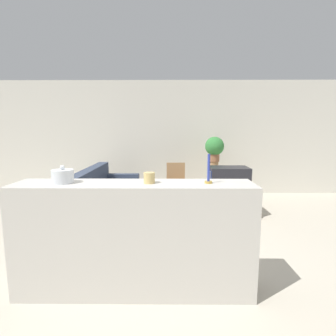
% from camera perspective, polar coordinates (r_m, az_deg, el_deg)
% --- Properties ---
extents(ground_plane, '(14.00, 14.00, 0.00)m').
position_cam_1_polar(ground_plane, '(3.34, -5.69, -19.54)').
color(ground_plane, beige).
extents(wall_back, '(9.00, 0.06, 2.70)m').
position_cam_1_polar(wall_back, '(6.37, -2.57, 6.52)').
color(wall_back, beige).
rests_on(wall_back, ground_plane).
extents(couch, '(0.87, 2.03, 0.85)m').
position_cam_1_polar(couch, '(4.97, -13.22, -6.56)').
color(couch, '#384256').
rests_on(couch, ground_plane).
extents(tv_stand, '(0.74, 0.48, 0.46)m').
position_cam_1_polar(tv_stand, '(4.85, 12.92, -7.73)').
color(tv_stand, '#9E754C').
rests_on(tv_stand, ground_plane).
extents(television, '(0.68, 0.45, 0.45)m').
position_cam_1_polar(television, '(4.74, 13.02, -2.47)').
color(television, '#232328').
rests_on(television, tv_stand).
extents(wooden_chair, '(0.44, 0.44, 0.85)m').
position_cam_1_polar(wooden_chair, '(5.57, 1.72, -2.83)').
color(wooden_chair, '#9E754C').
rests_on(wooden_chair, ground_plane).
extents(plant_stand, '(0.19, 0.19, 0.86)m').
position_cam_1_polar(plant_stand, '(5.92, 9.91, -2.72)').
color(plant_stand, '#9E754C').
rests_on(plant_stand, ground_plane).
extents(potted_plant, '(0.41, 0.41, 0.54)m').
position_cam_1_polar(potted_plant, '(5.82, 10.09, 4.45)').
color(potted_plant, '#8E5B3D').
rests_on(potted_plant, plant_stand).
extents(foreground_counter, '(2.23, 0.44, 1.07)m').
position_cam_1_polar(foreground_counter, '(2.60, -7.23, -14.88)').
color(foreground_counter, beige).
rests_on(foreground_counter, ground_plane).
extents(decorative_bowl, '(0.20, 0.20, 0.17)m').
position_cam_1_polar(decorative_bowl, '(2.60, -21.94, -1.67)').
color(decorative_bowl, silver).
rests_on(decorative_bowl, foreground_counter).
extents(candle_jar, '(0.11, 0.11, 0.10)m').
position_cam_1_polar(candle_jar, '(2.42, -4.10, -2.13)').
color(candle_jar, tan).
rests_on(candle_jar, foreground_counter).
extents(candlestick, '(0.07, 0.07, 0.27)m').
position_cam_1_polar(candlestick, '(2.43, 8.82, -1.20)').
color(candlestick, '#B7933D').
rests_on(candlestick, foreground_counter).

